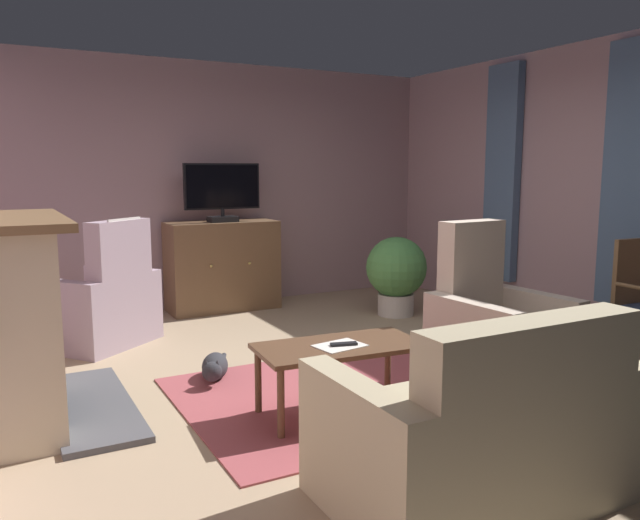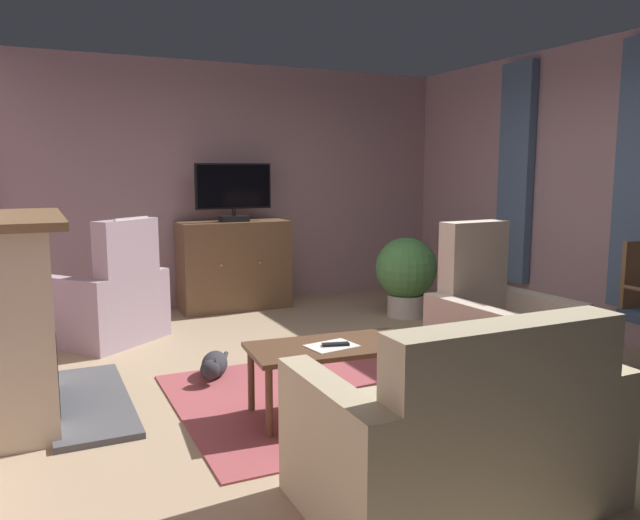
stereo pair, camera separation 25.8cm
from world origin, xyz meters
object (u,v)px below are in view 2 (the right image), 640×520
object	(u,v)px
coffee_table	(332,353)
armchair_by_fireplace	(107,303)
sofa_floral	(461,437)
tv_remote	(336,345)
cat	(214,365)
folded_newspaper	(332,346)
potted_plant_leafy_by_curtain	(406,272)
television	(234,191)
armchair_in_far_corner	(498,335)
fireplace	(22,321)
tv_cabinet	(234,267)

from	to	relation	value
coffee_table	armchair_by_fireplace	bearing A→B (deg)	114.52
sofa_floral	armchair_by_fireplace	xyz separation A→B (m)	(-1.17, 3.63, 0.03)
tv_remote	cat	xyz separation A→B (m)	(-0.51, 1.04, -0.37)
folded_newspaper	sofa_floral	distance (m)	1.20
tv_remote	potted_plant_leafy_by_curtain	distance (m)	2.86
tv_remote	folded_newspaper	xyz separation A→B (m)	(-0.02, 0.01, -0.01)
television	tv_remote	world-z (taller)	television
television	sofa_floral	world-z (taller)	television
armchair_in_far_corner	television	bearing A→B (deg)	108.33
coffee_table	armchair_by_fireplace	distance (m)	2.65
television	armchair_by_fireplace	world-z (taller)	television
tv_remote	armchair_in_far_corner	world-z (taller)	armchair_in_far_corner
cat	potted_plant_leafy_by_curtain	bearing A→B (deg)	24.57
television	armchair_in_far_corner	size ratio (longest dim) A/B	0.73
folded_newspaper	armchair_by_fireplace	size ratio (longest dim) A/B	0.25
fireplace	armchair_by_fireplace	distance (m)	1.74
tv_remote	potted_plant_leafy_by_curtain	world-z (taller)	potted_plant_leafy_by_curtain
armchair_by_fireplace	potted_plant_leafy_by_curtain	distance (m)	3.02
fireplace	potted_plant_leafy_by_curtain	distance (m)	3.89
folded_newspaper	potted_plant_leafy_by_curtain	size ratio (longest dim) A/B	0.35
tv_remote	cat	bearing A→B (deg)	-49.57
television	tv_remote	xyz separation A→B (m)	(-0.35, -3.23, -0.86)
fireplace	potted_plant_leafy_by_curtain	size ratio (longest dim) A/B	1.68
armchair_in_far_corner	potted_plant_leafy_by_curtain	size ratio (longest dim) A/B	1.38
tv_remote	coffee_table	bearing A→B (deg)	-71.69
folded_newspaper	tv_remote	bearing A→B (deg)	-36.11
armchair_by_fireplace	potted_plant_leafy_by_curtain	world-z (taller)	armchair_by_fireplace
television	armchair_by_fireplace	distance (m)	1.91
fireplace	coffee_table	world-z (taller)	fireplace
folded_newspaper	sofa_floral	bearing A→B (deg)	-94.35
fireplace	tv_remote	size ratio (longest dim) A/B	8.40
tv_cabinet	television	world-z (taller)	television
tv_cabinet	television	distance (m)	0.86
armchair_by_fireplace	folded_newspaper	bearing A→B (deg)	-66.15
television	armchair_by_fireplace	bearing A→B (deg)	-151.94
television	armchair_in_far_corner	distance (m)	3.44
tv_cabinet	armchair_by_fireplace	xyz separation A→B (m)	(-1.45, -0.83, -0.12)
sofa_floral	potted_plant_leafy_by_curtain	distance (m)	3.79
cat	sofa_floral	bearing A→B (deg)	-75.43
fireplace	tv_cabinet	world-z (taller)	fireplace
tv_cabinet	cat	xyz separation A→B (m)	(-0.86, -2.25, -0.37)
tv_cabinet	cat	distance (m)	2.43
tv_cabinet	folded_newspaper	size ratio (longest dim) A/B	4.03
tv_cabinet	cat	size ratio (longest dim) A/B	1.99
fireplace	television	size ratio (longest dim) A/B	1.68
fireplace	tv_cabinet	size ratio (longest dim) A/B	1.18
tv_remote	armchair_in_far_corner	size ratio (longest dim) A/B	0.15
potted_plant_leafy_by_curtain	cat	bearing A→B (deg)	-155.43
coffee_table	armchair_in_far_corner	world-z (taller)	armchair_in_far_corner
television	tv_remote	size ratio (longest dim) A/B	5.00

